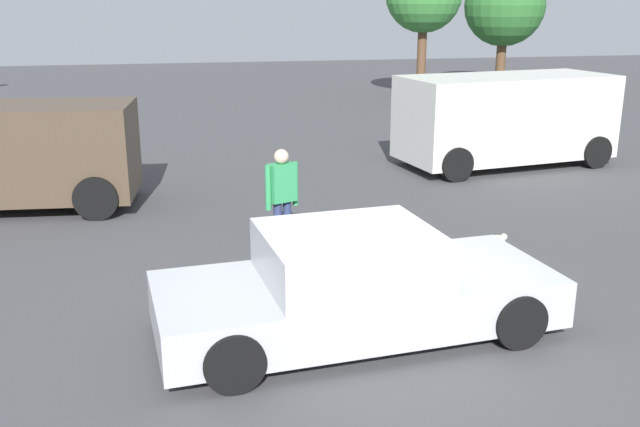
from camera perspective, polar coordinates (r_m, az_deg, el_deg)
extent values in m
plane|color=#424244|center=(8.55, 4.96, -9.76)|extent=(80.00, 80.00, 0.00)
cube|color=#B7BABF|center=(8.45, 2.95, -6.81)|extent=(4.79, 2.23, 0.55)
cube|color=#B7BABF|center=(8.21, 2.35, -3.31)|extent=(2.09, 1.86, 0.57)
cube|color=slate|center=(8.55, 8.22, -2.65)|extent=(0.19, 1.57, 0.48)
cube|color=slate|center=(7.97, -3.97, -3.97)|extent=(0.19, 1.57, 0.48)
cylinder|color=black|center=(9.85, 10.12, -4.29)|extent=(0.66, 0.27, 0.64)
cylinder|color=black|center=(8.47, 15.53, -8.24)|extent=(0.66, 0.27, 0.64)
cylinder|color=black|center=(8.92, -8.97, -6.52)|extent=(0.66, 0.27, 0.64)
cylinder|color=black|center=(7.35, -6.89, -11.67)|extent=(0.66, 0.27, 0.64)
ellipsoid|color=beige|center=(11.24, 13.79, -2.30)|extent=(0.49, 0.44, 0.24)
sphere|color=beige|center=(10.99, 13.11, -2.32)|extent=(0.19, 0.19, 0.19)
sphere|color=beige|center=(10.94, 12.93, -2.43)|extent=(0.09, 0.09, 0.09)
cylinder|color=beige|center=(11.15, 13.67, -3.39)|extent=(0.06, 0.06, 0.14)
cylinder|color=beige|center=(11.21, 13.08, -3.24)|extent=(0.06, 0.06, 0.14)
cylinder|color=beige|center=(11.38, 14.37, -3.02)|extent=(0.06, 0.06, 0.14)
cylinder|color=beige|center=(11.44, 13.79, -2.88)|extent=(0.06, 0.06, 0.14)
sphere|color=beige|center=(11.44, 14.44, -1.82)|extent=(0.11, 0.11, 0.11)
cube|color=silver|center=(17.57, 14.56, 7.50)|extent=(5.22, 2.78, 1.91)
cube|color=slate|center=(16.24, 7.47, 8.68)|extent=(0.30, 1.77, 0.76)
cylinder|color=black|center=(15.87, 10.78, 3.88)|extent=(0.79, 0.36, 0.76)
cylinder|color=black|center=(17.56, 7.43, 5.24)|extent=(0.79, 0.36, 0.76)
cylinder|color=black|center=(18.10, 21.11, 4.61)|extent=(0.79, 0.36, 0.76)
cylinder|color=black|center=(19.60, 17.30, 5.81)|extent=(0.79, 0.36, 0.76)
cube|color=#4C3D2D|center=(14.58, -24.06, 4.53)|extent=(4.98, 2.36, 1.73)
cylinder|color=black|center=(13.44, -17.41, 1.20)|extent=(0.82, 0.33, 0.80)
cylinder|color=black|center=(15.15, -16.25, 2.99)|extent=(0.82, 0.33, 0.80)
cylinder|color=navy|center=(11.20, -2.63, -0.97)|extent=(0.13, 0.13, 0.83)
cylinder|color=navy|center=(11.12, -3.39, -1.11)|extent=(0.13, 0.13, 0.83)
cube|color=#339959|center=(10.97, -3.06, 2.49)|extent=(0.46, 0.37, 0.59)
cylinder|color=#339959|center=(11.10, -1.99, 2.39)|extent=(0.09, 0.09, 0.69)
cylinder|color=#339959|center=(10.86, -4.15, 2.05)|extent=(0.09, 0.09, 0.69)
sphere|color=beige|center=(10.87, -3.10, 4.56)|extent=(0.22, 0.22, 0.22)
cylinder|color=brown|center=(34.20, 14.20, 11.63)|extent=(0.43, 0.43, 2.28)
sphere|color=#2D6B2D|center=(34.10, 14.51, 15.77)|extent=(3.57, 3.57, 3.57)
cylinder|color=brown|center=(29.59, 8.08, 11.92)|extent=(0.36, 0.36, 2.95)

